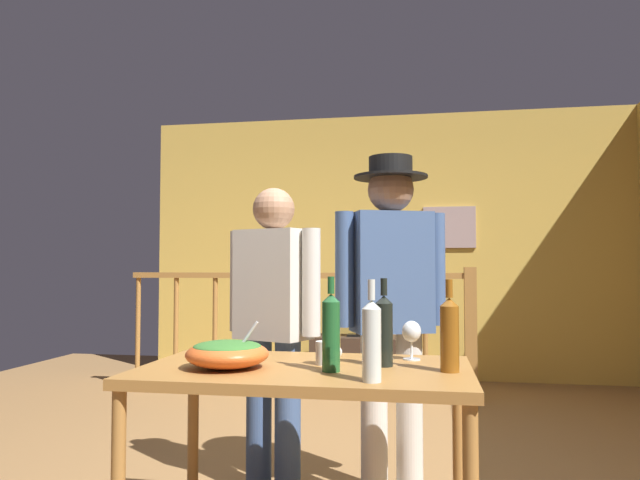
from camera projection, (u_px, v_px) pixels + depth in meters
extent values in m
cube|color=gold|center=(386.00, 246.00, 6.13)|extent=(5.00, 0.10, 2.73)
cube|color=#A9908E|center=(449.00, 227.00, 5.97)|extent=(0.52, 0.03, 0.42)
cylinder|color=#9E6B33|center=(138.00, 333.00, 5.48)|extent=(0.04, 0.04, 1.04)
cylinder|color=#9E6B33|center=(176.00, 334.00, 5.42)|extent=(0.04, 0.04, 1.04)
cylinder|color=#9E6B33|center=(215.00, 335.00, 5.35)|extent=(0.04, 0.04, 1.04)
cylinder|color=#9E6B33|center=(255.00, 336.00, 5.29)|extent=(0.04, 0.04, 1.04)
cylinder|color=#9E6B33|center=(296.00, 337.00, 5.22)|extent=(0.04, 0.04, 1.04)
cylinder|color=#9E6B33|center=(338.00, 338.00, 5.16)|extent=(0.04, 0.04, 1.04)
cylinder|color=#9E6B33|center=(381.00, 339.00, 5.09)|extent=(0.04, 0.04, 1.04)
cylinder|color=#9E6B33|center=(425.00, 340.00, 5.03)|extent=(0.04, 0.04, 1.04)
cylinder|color=#9E6B33|center=(471.00, 341.00, 4.96)|extent=(0.04, 0.04, 1.04)
cube|color=#9E6B33|center=(296.00, 275.00, 5.25)|extent=(3.11, 0.07, 0.05)
cube|color=#9E6B33|center=(471.00, 335.00, 4.96)|extent=(0.10, 0.10, 1.14)
cube|color=#38281E|center=(358.00, 360.00, 5.78)|extent=(0.90, 0.40, 0.46)
cube|color=black|center=(358.00, 335.00, 5.79)|extent=(0.20, 0.12, 0.02)
cylinder|color=black|center=(357.00, 330.00, 5.79)|extent=(0.03, 0.03, 0.08)
cube|color=black|center=(357.00, 313.00, 5.77)|extent=(0.48, 0.06, 0.27)
cube|color=black|center=(357.00, 313.00, 5.74)|extent=(0.44, 0.01, 0.24)
cube|color=#9E6B33|center=(306.00, 372.00, 2.28)|extent=(1.27, 0.75, 0.04)
cylinder|color=#9E6B33|center=(193.00, 438.00, 2.70)|extent=(0.05, 0.05, 0.72)
cylinder|color=#9E6B33|center=(459.00, 452.00, 2.49)|extent=(0.05, 0.05, 0.72)
ellipsoid|color=#DB5B23|center=(227.00, 354.00, 2.24)|extent=(0.32, 0.32, 0.10)
ellipsoid|color=#38702D|center=(227.00, 347.00, 2.24)|extent=(0.26, 0.26, 0.05)
cylinder|color=silver|center=(243.00, 342.00, 2.23)|extent=(0.12, 0.01, 0.16)
cylinder|color=silver|center=(412.00, 359.00, 2.44)|extent=(0.07, 0.07, 0.01)
cylinder|color=silver|center=(412.00, 349.00, 2.44)|extent=(0.01, 0.01, 0.08)
ellipsoid|color=silver|center=(411.00, 331.00, 2.44)|extent=(0.08, 0.08, 0.09)
cylinder|color=#1E5628|center=(331.00, 337.00, 2.17)|extent=(0.07, 0.07, 0.26)
cone|color=#1E5628|center=(331.00, 298.00, 2.18)|extent=(0.07, 0.07, 0.03)
cylinder|color=#1E5628|center=(331.00, 285.00, 2.18)|extent=(0.03, 0.03, 0.06)
cylinder|color=black|center=(384.00, 335.00, 2.29)|extent=(0.07, 0.07, 0.24)
cone|color=black|center=(384.00, 299.00, 2.29)|extent=(0.07, 0.07, 0.03)
cylinder|color=black|center=(384.00, 287.00, 2.30)|extent=(0.03, 0.03, 0.07)
cylinder|color=brown|center=(450.00, 339.00, 2.17)|extent=(0.07, 0.07, 0.24)
cone|color=brown|center=(449.00, 302.00, 2.17)|extent=(0.07, 0.07, 0.03)
cylinder|color=brown|center=(449.00, 288.00, 2.17)|extent=(0.03, 0.03, 0.07)
cylinder|color=silver|center=(372.00, 345.00, 1.98)|extent=(0.06, 0.06, 0.24)
cone|color=silver|center=(372.00, 304.00, 1.98)|extent=(0.06, 0.06, 0.03)
cylinder|color=silver|center=(371.00, 290.00, 1.99)|extent=(0.02, 0.02, 0.07)
cylinder|color=white|center=(324.00, 353.00, 2.32)|extent=(0.07, 0.07, 0.09)
torus|color=white|center=(336.00, 352.00, 2.31)|extent=(0.05, 0.01, 0.05)
cylinder|color=#3D5684|center=(288.00, 419.00, 2.91)|extent=(0.13, 0.13, 0.78)
cylinder|color=#3D5684|center=(259.00, 414.00, 3.00)|extent=(0.13, 0.13, 0.78)
cube|color=beige|center=(273.00, 284.00, 2.98)|extent=(0.41, 0.34, 0.55)
cylinder|color=beige|center=(311.00, 282.00, 2.86)|extent=(0.09, 0.09, 0.53)
cylinder|color=beige|center=(239.00, 281.00, 3.10)|extent=(0.09, 0.09, 0.53)
sphere|color=#A37556|center=(274.00, 209.00, 3.00)|extent=(0.21, 0.21, 0.21)
cylinder|color=beige|center=(409.00, 416.00, 2.87)|extent=(0.13, 0.13, 0.83)
cylinder|color=beige|center=(374.00, 418.00, 2.83)|extent=(0.13, 0.13, 0.83)
cube|color=#3D5684|center=(391.00, 272.00, 2.88)|extent=(0.43, 0.34, 0.59)
cylinder|color=#3D5684|center=(436.00, 269.00, 2.93)|extent=(0.09, 0.09, 0.56)
cylinder|color=#3D5684|center=(344.00, 269.00, 2.84)|extent=(0.09, 0.09, 0.56)
sphere|color=#A37556|center=(391.00, 190.00, 2.90)|extent=(0.23, 0.23, 0.23)
cylinder|color=black|center=(391.00, 177.00, 2.90)|extent=(0.37, 0.37, 0.01)
cylinder|color=black|center=(391.00, 167.00, 2.91)|extent=(0.22, 0.22, 0.10)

